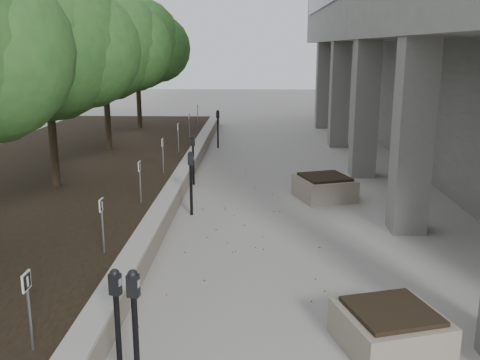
# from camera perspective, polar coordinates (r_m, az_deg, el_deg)

# --- Properties ---
(retaining_wall) EXTENTS (0.39, 26.00, 0.50)m
(retaining_wall) POSITION_cam_1_polar(r_m,az_deg,el_deg) (14.59, -6.34, -0.26)
(retaining_wall) COLOR gray
(retaining_wall) RESTS_ON ground
(planting_bed) EXTENTS (7.00, 26.00, 0.40)m
(planting_bed) POSITION_cam_1_polar(r_m,az_deg,el_deg) (15.54, -19.87, -0.33)
(planting_bed) COLOR black
(planting_bed) RESTS_ON ground
(crabapple_tree_3) EXTENTS (4.60, 4.00, 5.44)m
(crabapple_tree_3) POSITION_cam_1_polar(r_m,az_deg,el_deg) (13.95, -19.65, 10.33)
(crabapple_tree_3) COLOR #285B22
(crabapple_tree_3) RESTS_ON planting_bed
(crabapple_tree_4) EXTENTS (4.60, 4.00, 5.44)m
(crabapple_tree_4) POSITION_cam_1_polar(r_m,az_deg,el_deg) (18.70, -14.10, 11.42)
(crabapple_tree_4) COLOR #285B22
(crabapple_tree_4) RESTS_ON planting_bed
(crabapple_tree_5) EXTENTS (4.60, 4.00, 5.44)m
(crabapple_tree_5) POSITION_cam_1_polar(r_m,az_deg,el_deg) (23.55, -10.80, 12.01)
(crabapple_tree_5) COLOR #285B22
(crabapple_tree_5) RESTS_ON planting_bed
(parking_sign_2) EXTENTS (0.04, 0.22, 0.96)m
(parking_sign_2) POSITION_cam_1_polar(r_m,az_deg,el_deg) (6.73, -21.34, -12.82)
(parking_sign_2) COLOR black
(parking_sign_2) RESTS_ON planting_bed
(parking_sign_3) EXTENTS (0.04, 0.22, 0.96)m
(parking_sign_3) POSITION_cam_1_polar(r_m,az_deg,el_deg) (9.35, -14.29, -4.75)
(parking_sign_3) COLOR black
(parking_sign_3) RESTS_ON planting_bed
(parking_sign_4) EXTENTS (0.04, 0.22, 0.96)m
(parking_sign_4) POSITION_cam_1_polar(r_m,az_deg,el_deg) (12.14, -10.49, -0.25)
(parking_sign_4) COLOR black
(parking_sign_4) RESTS_ON planting_bed
(parking_sign_5) EXTENTS (0.04, 0.22, 0.96)m
(parking_sign_5) POSITION_cam_1_polar(r_m,az_deg,el_deg) (15.01, -8.13, 2.55)
(parking_sign_5) COLOR black
(parking_sign_5) RESTS_ON planting_bed
(parking_sign_6) EXTENTS (0.04, 0.22, 0.96)m
(parking_sign_6) POSITION_cam_1_polar(r_m,az_deg,el_deg) (17.93, -6.52, 4.44)
(parking_sign_6) COLOR black
(parking_sign_6) RESTS_ON planting_bed
(parking_sign_7) EXTENTS (0.04, 0.22, 0.96)m
(parking_sign_7) POSITION_cam_1_polar(r_m,az_deg,el_deg) (20.87, -5.36, 5.80)
(parking_sign_7) COLOR black
(parking_sign_7) RESTS_ON planting_bed
(parking_sign_8) EXTENTS (0.04, 0.22, 0.96)m
(parking_sign_8) POSITION_cam_1_polar(r_m,az_deg,el_deg) (23.82, -4.49, 6.82)
(parking_sign_8) COLOR black
(parking_sign_8) RESTS_ON planting_bed
(parking_meter_1) EXTENTS (0.17, 0.14, 1.46)m
(parking_meter_1) POSITION_cam_1_polar(r_m,az_deg,el_deg) (6.40, -12.76, -15.12)
(parking_meter_1) COLOR black
(parking_meter_1) RESTS_ON ground
(parking_meter_2) EXTENTS (0.16, 0.13, 1.50)m
(parking_meter_2) POSITION_cam_1_polar(r_m,az_deg,el_deg) (6.25, -10.96, -15.58)
(parking_meter_2) COLOR black
(parking_meter_2) RESTS_ON ground
(parking_meter_3) EXTENTS (0.17, 0.13, 1.50)m
(parking_meter_3) POSITION_cam_1_polar(r_m,az_deg,el_deg) (12.42, -5.19, -0.37)
(parking_meter_3) COLOR black
(parking_meter_3) RESTS_ON ground
(parking_meter_4) EXTENTS (0.14, 0.10, 1.41)m
(parking_meter_4) POSITION_cam_1_polar(r_m,az_deg,el_deg) (15.20, -4.96, 2.10)
(parking_meter_4) COLOR black
(parking_meter_4) RESTS_ON ground
(parking_meter_5) EXTENTS (0.16, 0.12, 1.47)m
(parking_meter_5) POSITION_cam_1_polar(r_m,az_deg,el_deg) (20.76, -2.35, 5.40)
(parking_meter_5) COLOR black
(parking_meter_5) RESTS_ON ground
(planter_front) EXTENTS (1.49, 1.49, 0.56)m
(planter_front) POSITION_cam_1_polar(r_m,az_deg,el_deg) (7.44, 15.59, -14.87)
(planter_front) COLOR gray
(planter_front) RESTS_ON ground
(planter_back) EXTENTS (1.64, 1.64, 0.61)m
(planter_back) POSITION_cam_1_polar(r_m,az_deg,el_deg) (13.98, 8.89, -0.74)
(planter_back) COLOR gray
(planter_back) RESTS_ON ground
(berry_scatter) EXTENTS (3.30, 14.10, 0.02)m
(berry_scatter) POSITION_cam_1_polar(r_m,az_deg,el_deg) (10.70, -0.03, -6.82)
(berry_scatter) COLOR maroon
(berry_scatter) RESTS_ON ground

